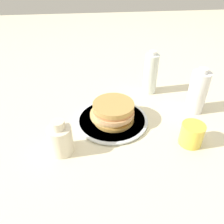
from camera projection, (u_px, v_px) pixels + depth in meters
ground_plane at (113, 119)px, 0.92m from camera, size 4.00×4.00×0.00m
plate at (112, 120)px, 0.90m from camera, size 0.29×0.29×0.01m
pancake_stack at (113, 112)px, 0.88m from camera, size 0.18×0.18×0.08m
juice_glass at (192, 134)px, 0.78m from camera, size 0.08×0.08×0.08m
cream_jug at (61, 139)px, 0.74m from camera, size 0.08×0.08×0.13m
water_bottle_near at (151, 74)px, 1.04m from camera, size 0.07×0.07×0.21m
water_bottle_mid at (198, 92)px, 0.92m from camera, size 0.08×0.08×0.20m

